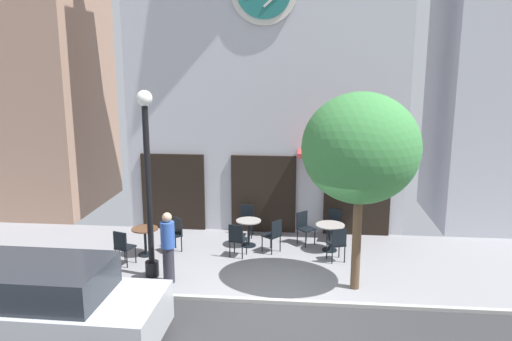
{
  "coord_description": "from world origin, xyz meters",
  "views": [
    {
      "loc": [
        0.19,
        -9.78,
        4.98
      ],
      "look_at": [
        -0.99,
        2.3,
        2.35
      ],
      "focal_mm": 35.49,
      "sensor_mm": 36.0,
      "label": 1
    }
  ],
  "objects_px": {
    "street_lamp": "(148,185)",
    "cafe_chair_corner": "(247,218)",
    "cafe_chair_mid_row": "(304,225)",
    "parked_car_silver": "(40,306)",
    "cafe_chair_by_entrance": "(123,245)",
    "cafe_table_leftmost": "(330,231)",
    "street_tree": "(361,149)",
    "cafe_chair_outer": "(175,232)",
    "pedestrian_blue": "(168,247)",
    "cafe_chair_curbside": "(337,242)",
    "cafe_chair_under_awning": "(274,233)",
    "cafe_chair_near_lamp": "(334,222)",
    "cafe_table_near_door": "(249,228)",
    "cafe_chair_facing_wall": "(237,238)",
    "cafe_table_center": "(145,236)"
  },
  "relations": [
    {
      "from": "cafe_chair_by_entrance",
      "to": "cafe_chair_under_awning",
      "type": "relative_size",
      "value": 1.0
    },
    {
      "from": "street_lamp",
      "to": "cafe_chair_by_entrance",
      "type": "height_order",
      "value": "street_lamp"
    },
    {
      "from": "cafe_chair_near_lamp",
      "to": "cafe_chair_mid_row",
      "type": "bearing_deg",
      "value": -156.32
    },
    {
      "from": "street_lamp",
      "to": "cafe_chair_outer",
      "type": "bearing_deg",
      "value": 85.13
    },
    {
      "from": "street_lamp",
      "to": "cafe_table_leftmost",
      "type": "bearing_deg",
      "value": 25.91
    },
    {
      "from": "cafe_table_leftmost",
      "to": "parked_car_silver",
      "type": "height_order",
      "value": "parked_car_silver"
    },
    {
      "from": "pedestrian_blue",
      "to": "cafe_chair_outer",
      "type": "bearing_deg",
      "value": 100.14
    },
    {
      "from": "cafe_table_center",
      "to": "cafe_chair_corner",
      "type": "height_order",
      "value": "cafe_chair_corner"
    },
    {
      "from": "cafe_table_near_door",
      "to": "cafe_chair_facing_wall",
      "type": "distance_m",
      "value": 0.87
    },
    {
      "from": "cafe_chair_mid_row",
      "to": "parked_car_silver",
      "type": "relative_size",
      "value": 0.21
    },
    {
      "from": "street_tree",
      "to": "cafe_table_leftmost",
      "type": "bearing_deg",
      "value": 101.48
    },
    {
      "from": "street_lamp",
      "to": "cafe_chair_corner",
      "type": "relative_size",
      "value": 4.85
    },
    {
      "from": "street_tree",
      "to": "cafe_chair_curbside",
      "type": "height_order",
      "value": "street_tree"
    },
    {
      "from": "street_tree",
      "to": "cafe_chair_by_entrance",
      "type": "xyz_separation_m",
      "value": [
        -5.6,
        0.74,
        -2.64
      ]
    },
    {
      "from": "cafe_chair_curbside",
      "to": "cafe_chair_outer",
      "type": "relative_size",
      "value": 1.0
    },
    {
      "from": "cafe_table_near_door",
      "to": "cafe_chair_by_entrance",
      "type": "xyz_separation_m",
      "value": [
        -2.94,
        -1.66,
        0.02
      ]
    },
    {
      "from": "cafe_chair_under_awning",
      "to": "cafe_chair_curbside",
      "type": "distance_m",
      "value": 1.71
    },
    {
      "from": "cafe_chair_under_awning",
      "to": "parked_car_silver",
      "type": "xyz_separation_m",
      "value": [
        -3.8,
        -4.91,
        0.23
      ]
    },
    {
      "from": "cafe_chair_by_entrance",
      "to": "cafe_chair_facing_wall",
      "type": "bearing_deg",
      "value": 16.58
    },
    {
      "from": "cafe_table_leftmost",
      "to": "cafe_chair_mid_row",
      "type": "relative_size",
      "value": 0.85
    },
    {
      "from": "cafe_table_center",
      "to": "cafe_chair_corner",
      "type": "relative_size",
      "value": 0.82
    },
    {
      "from": "cafe_chair_by_entrance",
      "to": "cafe_chair_curbside",
      "type": "distance_m",
      "value": 5.35
    },
    {
      "from": "cafe_chair_corner",
      "to": "cafe_chair_outer",
      "type": "relative_size",
      "value": 1.0
    },
    {
      "from": "cafe_chair_corner",
      "to": "parked_car_silver",
      "type": "height_order",
      "value": "parked_car_silver"
    },
    {
      "from": "pedestrian_blue",
      "to": "cafe_chair_near_lamp",
      "type": "bearing_deg",
      "value": 39.26
    },
    {
      "from": "cafe_chair_outer",
      "to": "parked_car_silver",
      "type": "xyz_separation_m",
      "value": [
        -1.18,
        -4.78,
        0.23
      ]
    },
    {
      "from": "cafe_chair_near_lamp",
      "to": "cafe_chair_curbside",
      "type": "xyz_separation_m",
      "value": [
        -0.01,
        -1.61,
        0.0
      ]
    },
    {
      "from": "cafe_chair_by_entrance",
      "to": "cafe_table_leftmost",
      "type": "bearing_deg",
      "value": 16.47
    },
    {
      "from": "cafe_chair_mid_row",
      "to": "cafe_chair_facing_wall",
      "type": "distance_m",
      "value": 2.08
    },
    {
      "from": "cafe_chair_by_entrance",
      "to": "cafe_chair_mid_row",
      "type": "relative_size",
      "value": 1.0
    },
    {
      "from": "street_tree",
      "to": "cafe_table_center",
      "type": "height_order",
      "value": "street_tree"
    },
    {
      "from": "cafe_table_near_door",
      "to": "cafe_chair_mid_row",
      "type": "height_order",
      "value": "cafe_chair_mid_row"
    },
    {
      "from": "cafe_table_leftmost",
      "to": "cafe_chair_near_lamp",
      "type": "bearing_deg",
      "value": 79.1
    },
    {
      "from": "cafe_chair_under_awning",
      "to": "cafe_chair_facing_wall",
      "type": "bearing_deg",
      "value": -155.05
    },
    {
      "from": "cafe_chair_curbside",
      "to": "cafe_chair_facing_wall",
      "type": "bearing_deg",
      "value": 178.51
    },
    {
      "from": "cafe_chair_under_awning",
      "to": "street_lamp",
      "type": "bearing_deg",
      "value": -147.1
    },
    {
      "from": "cafe_table_near_door",
      "to": "parked_car_silver",
      "type": "xyz_separation_m",
      "value": [
        -3.09,
        -5.33,
        0.25
      ]
    },
    {
      "from": "cafe_chair_by_entrance",
      "to": "cafe_chair_under_awning",
      "type": "xyz_separation_m",
      "value": [
        3.65,
        1.24,
        0.0
      ]
    },
    {
      "from": "cafe_table_near_door",
      "to": "cafe_table_leftmost",
      "type": "xyz_separation_m",
      "value": [
        2.2,
        -0.14,
        0.03
      ]
    },
    {
      "from": "cafe_chair_corner",
      "to": "pedestrian_blue",
      "type": "xyz_separation_m",
      "value": [
        -1.41,
        -3.35,
        0.33
      ]
    },
    {
      "from": "cafe_table_center",
      "to": "cafe_chair_mid_row",
      "type": "xyz_separation_m",
      "value": [
        4.12,
        1.26,
        0.02
      ]
    },
    {
      "from": "cafe_chair_under_awning",
      "to": "parked_car_silver",
      "type": "relative_size",
      "value": 0.21
    },
    {
      "from": "cafe_chair_corner",
      "to": "pedestrian_blue",
      "type": "bearing_deg",
      "value": -112.76
    },
    {
      "from": "cafe_chair_under_awning",
      "to": "cafe_chair_outer",
      "type": "bearing_deg",
      "value": -177.14
    },
    {
      "from": "street_lamp",
      "to": "cafe_chair_near_lamp",
      "type": "bearing_deg",
      "value": 33.32
    },
    {
      "from": "cafe_chair_near_lamp",
      "to": "cafe_chair_outer",
      "type": "relative_size",
      "value": 1.0
    },
    {
      "from": "parked_car_silver",
      "to": "street_lamp",
      "type": "bearing_deg",
      "value": 71.52
    },
    {
      "from": "street_tree",
      "to": "cafe_table_near_door",
      "type": "xyz_separation_m",
      "value": [
        -2.66,
        2.4,
        -2.65
      ]
    },
    {
      "from": "cafe_table_leftmost",
      "to": "cafe_chair_near_lamp",
      "type": "distance_m",
      "value": 0.85
    },
    {
      "from": "parked_car_silver",
      "to": "street_tree",
      "type": "bearing_deg",
      "value": 26.98
    }
  ]
}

